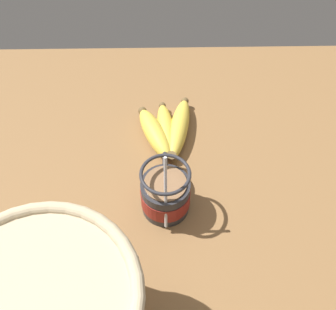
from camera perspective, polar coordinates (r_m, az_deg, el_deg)
The scene contains 3 objects.
table at distance 70.19cm, azimuth 1.15°, elevation -6.71°, with size 90.28×90.28×3.78cm.
coffee_mug at distance 63.83cm, azimuth -0.39°, elevation -5.90°, with size 12.86×8.49×15.77cm.
banana_bunch at distance 75.76cm, azimuth -0.18°, elevation 3.70°, with size 18.91×12.78×4.25cm.
Camera 1 is at (-37.86, 2.12, 60.96)cm, focal length 40.00 mm.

